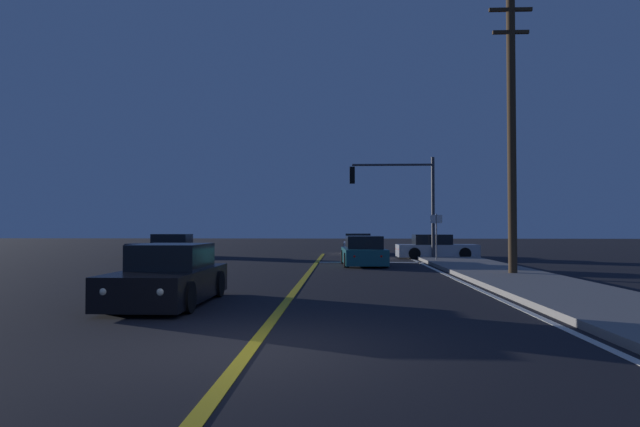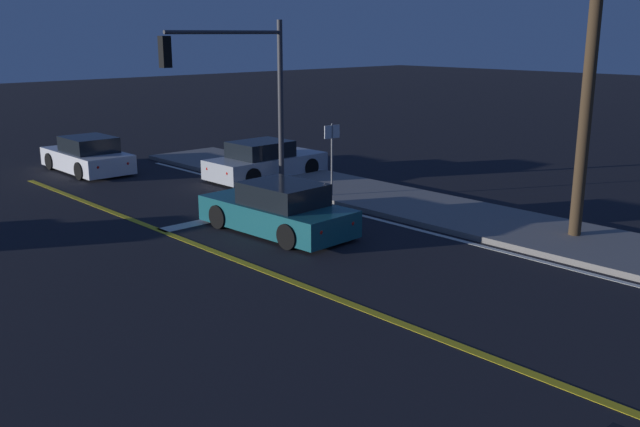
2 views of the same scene
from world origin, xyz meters
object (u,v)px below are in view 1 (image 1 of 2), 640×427
at_px(car_distant_tail_black, 169,278).
at_px(traffic_signal_near_right, 401,191).
at_px(car_side_waiting_white, 358,245).
at_px(utility_pole_right, 512,129).
at_px(car_far_approaching_silver, 436,248).
at_px(street_sign_corner, 436,230).
at_px(car_following_oncoming_teal, 364,253).
at_px(car_mid_block_charcoal, 169,247).

bearing_deg(car_distant_tail_black, traffic_signal_near_right, -111.91).
bearing_deg(car_side_waiting_white, utility_pole_right, -73.29).
relative_size(car_far_approaching_silver, street_sign_corner, 1.86).
bearing_deg(car_distant_tail_black, street_sign_corner, -119.90).
bearing_deg(street_sign_corner, car_following_oncoming_teal, -154.68).
distance_m(car_mid_block_charcoal, utility_pole_right, 21.34).
distance_m(car_mid_block_charcoal, street_sign_corner, 15.96).
bearing_deg(car_following_oncoming_teal, car_mid_block_charcoal, 144.24).
height_order(car_following_oncoming_teal, car_side_waiting_white, same).
bearing_deg(car_mid_block_charcoal, car_far_approaching_silver, -95.08).
distance_m(car_far_approaching_silver, car_distant_tail_black, 20.72).
height_order(car_side_waiting_white, street_sign_corner, street_sign_corner).
height_order(car_side_waiting_white, traffic_signal_near_right, traffic_signal_near_right).
bearing_deg(car_far_approaching_silver, utility_pole_right, 2.86).
relative_size(car_side_waiting_white, street_sign_corner, 1.80).
relative_size(car_mid_block_charcoal, car_side_waiting_white, 1.07).
bearing_deg(traffic_signal_near_right, car_distant_tail_black, 67.88).
xyz_separation_m(car_mid_block_charcoal, utility_pole_right, (16.29, -13.01, 4.58)).
relative_size(car_far_approaching_silver, car_mid_block_charcoal, 0.97).
xyz_separation_m(car_distant_tail_black, street_sign_corner, (8.41, 14.51, 1.03)).
bearing_deg(utility_pole_right, car_side_waiting_white, 106.29).
bearing_deg(utility_pole_right, car_distant_tail_black, -143.93).
bearing_deg(traffic_signal_near_right, car_following_oncoming_teal, 63.98).
xyz_separation_m(traffic_signal_near_right, street_sign_corner, (1.38, -2.80, -2.10)).
distance_m(car_distant_tail_black, utility_pole_right, 12.97).
height_order(car_distant_tail_black, utility_pole_right, utility_pole_right).
xyz_separation_m(car_distant_tail_black, utility_pole_right, (9.81, 7.15, 4.58)).
relative_size(car_far_approaching_silver, traffic_signal_near_right, 0.81).
bearing_deg(car_following_oncoming_teal, utility_pole_right, -51.58).
distance_m(car_side_waiting_white, utility_pole_right, 18.19).
distance_m(car_mid_block_charcoal, car_side_waiting_white, 12.00).
distance_m(car_following_oncoming_teal, street_sign_corner, 4.08).
bearing_deg(car_side_waiting_white, car_distant_tail_black, -101.03).
bearing_deg(car_side_waiting_white, street_sign_corner, -69.23).
relative_size(car_following_oncoming_teal, car_distant_tail_black, 1.03).
bearing_deg(street_sign_corner, car_side_waiting_white, 110.35).
height_order(car_distant_tail_black, street_sign_corner, street_sign_corner).
height_order(car_mid_block_charcoal, car_side_waiting_white, same).
relative_size(car_distant_tail_black, street_sign_corner, 1.81).
relative_size(car_far_approaching_silver, car_side_waiting_white, 1.03).
distance_m(car_far_approaching_silver, car_mid_block_charcoal, 15.61).
distance_m(utility_pole_right, street_sign_corner, 8.29).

